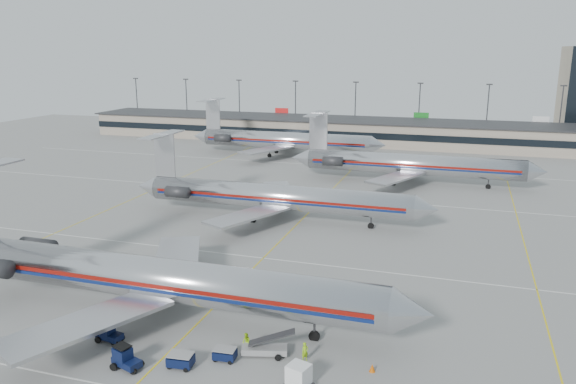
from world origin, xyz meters
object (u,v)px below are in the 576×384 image
at_px(jet_second_row, 271,196).
at_px(tug_center, 125,358).
at_px(belt_loader, 266,348).
at_px(jet_foreground, 148,277).
at_px(uld_container, 299,377).

distance_m(jet_second_row, tug_center, 41.03).
xyz_separation_m(tug_center, belt_loader, (9.67, 5.18, -0.26)).
height_order(jet_foreground, tug_center, jet_foreground).
bearing_deg(jet_second_row, uld_container, -68.04).
xyz_separation_m(uld_container, belt_loader, (-3.88, 3.67, -0.35)).
xyz_separation_m(jet_second_row, uld_container, (15.88, -39.38, -2.50)).
bearing_deg(tug_center, uld_container, 25.19).
relative_size(jet_second_row, uld_container, 20.98).
distance_m(uld_container, belt_loader, 5.36).
bearing_deg(belt_loader, jet_second_row, 92.92).
relative_size(jet_second_row, tug_center, 17.42).
relative_size(jet_second_row, belt_loader, 10.19).
height_order(tug_center, uld_container, tug_center).
bearing_deg(uld_container, belt_loader, 153.61).
bearing_deg(jet_foreground, jet_second_row, 88.69).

